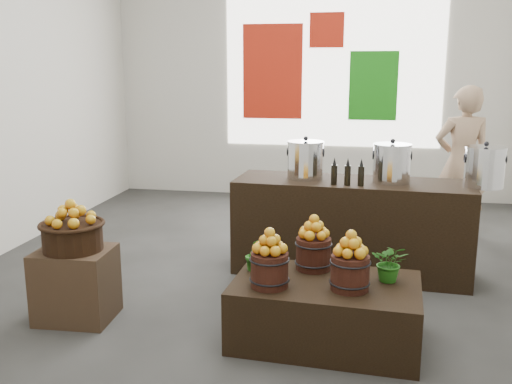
% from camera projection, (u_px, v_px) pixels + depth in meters
% --- Properties ---
extents(ground, '(7.00, 7.00, 0.00)m').
position_uv_depth(ground, '(277.00, 274.00, 5.56)').
color(ground, '#383835').
rests_on(ground, ground).
extents(back_wall, '(6.00, 0.04, 4.00)m').
position_uv_depth(back_wall, '(313.00, 65.00, 8.49)').
color(back_wall, beige).
rests_on(back_wall, ground).
extents(back_opening, '(3.20, 0.02, 2.40)m').
position_uv_depth(back_opening, '(333.00, 65.00, 8.42)').
color(back_opening, white).
rests_on(back_opening, back_wall).
extents(deco_red_left, '(0.90, 0.04, 1.40)m').
position_uv_depth(deco_red_left, '(272.00, 72.00, 8.59)').
color(deco_red_left, '#B21F0D').
rests_on(deco_red_left, back_wall).
extents(deco_green_right, '(0.70, 0.04, 1.00)m').
position_uv_depth(deco_green_right, '(373.00, 86.00, 8.37)').
color(deco_green_right, '#187A13').
rests_on(deco_green_right, back_wall).
extents(deco_red_upper, '(0.50, 0.04, 0.50)m').
position_uv_depth(deco_red_upper, '(327.00, 30.00, 8.32)').
color(deco_red_upper, '#B21F0D').
rests_on(deco_red_upper, back_wall).
extents(crate, '(0.59, 0.49, 0.58)m').
position_uv_depth(crate, '(76.00, 284.00, 4.52)').
color(crate, '#4A3322').
rests_on(crate, ground).
extents(wicker_basket, '(0.46, 0.46, 0.21)m').
position_uv_depth(wicker_basket, '(73.00, 237.00, 4.43)').
color(wicker_basket, black).
rests_on(wicker_basket, crate).
extents(apples_in_basket, '(0.36, 0.36, 0.19)m').
position_uv_depth(apples_in_basket, '(71.00, 212.00, 4.39)').
color(apples_in_basket, '#A50D05').
rests_on(apples_in_basket, wicker_basket).
extents(display_table, '(1.38, 0.90, 0.46)m').
position_uv_depth(display_table, '(325.00, 312.00, 4.15)').
color(display_table, black).
rests_on(display_table, ground).
extents(apple_bucket_front_left, '(0.27, 0.27, 0.25)m').
position_uv_depth(apple_bucket_front_left, '(269.00, 270.00, 3.99)').
color(apple_bucket_front_left, '#3C1910').
rests_on(apple_bucket_front_left, display_table).
extents(apples_in_bucket_front_left, '(0.20, 0.20, 0.18)m').
position_uv_depth(apples_in_bucket_front_left, '(270.00, 241.00, 3.95)').
color(apples_in_bucket_front_left, '#A50D05').
rests_on(apples_in_bucket_front_left, apple_bucket_front_left).
extents(apple_bucket_front_right, '(0.27, 0.27, 0.25)m').
position_uv_depth(apple_bucket_front_right, '(350.00, 273.00, 3.94)').
color(apple_bucket_front_right, '#3C1910').
rests_on(apple_bucket_front_right, display_table).
extents(apples_in_bucket_front_right, '(0.20, 0.20, 0.18)m').
position_uv_depth(apples_in_bucket_front_right, '(351.00, 243.00, 3.89)').
color(apples_in_bucket_front_right, '#A50D05').
rests_on(apples_in_bucket_front_right, apple_bucket_front_right).
extents(apple_bucket_rear, '(0.27, 0.27, 0.25)m').
position_uv_depth(apple_bucket_rear, '(313.00, 254.00, 4.34)').
color(apple_bucket_rear, '#3C1910').
rests_on(apple_bucket_rear, display_table).
extents(apples_in_bucket_rear, '(0.20, 0.20, 0.18)m').
position_uv_depth(apples_in_bucket_rear, '(314.00, 227.00, 4.30)').
color(apples_in_bucket_rear, '#A50D05').
rests_on(apples_in_bucket_rear, apple_bucket_rear).
extents(herb_garnish_right, '(0.29, 0.26, 0.29)m').
position_uv_depth(herb_garnish_right, '(390.00, 262.00, 4.09)').
color(herb_garnish_right, '#1B5812').
rests_on(herb_garnish_right, display_table).
extents(herb_garnish_left, '(0.17, 0.15, 0.26)m').
position_uv_depth(herb_garnish_left, '(254.00, 254.00, 4.31)').
color(herb_garnish_left, '#1B5812').
rests_on(herb_garnish_left, display_table).
extents(counter, '(2.27, 0.85, 0.91)m').
position_uv_depth(counter, '(351.00, 227.00, 5.52)').
color(counter, black).
rests_on(counter, ground).
extents(stock_pot_left, '(0.34, 0.34, 0.34)m').
position_uv_depth(stock_pot_left, '(305.00, 161.00, 5.50)').
color(stock_pot_left, silver).
rests_on(stock_pot_left, counter).
extents(stock_pot_center, '(0.34, 0.34, 0.34)m').
position_uv_depth(stock_pot_center, '(392.00, 164.00, 5.30)').
color(stock_pot_center, silver).
rests_on(stock_pot_center, counter).
extents(stock_pot_right, '(0.34, 0.34, 0.34)m').
position_uv_depth(stock_pot_right, '(484.00, 168.00, 5.11)').
color(stock_pot_right, silver).
rests_on(stock_pot_right, counter).
extents(oil_cruets, '(0.25, 0.08, 0.25)m').
position_uv_depth(oil_cruets, '(351.00, 172.00, 5.19)').
color(oil_cruets, black).
rests_on(oil_cruets, counter).
extents(shopper, '(0.71, 0.52, 1.77)m').
position_uv_depth(shopper, '(462.00, 162.00, 6.63)').
color(shopper, '#A18062').
rests_on(shopper, ground).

